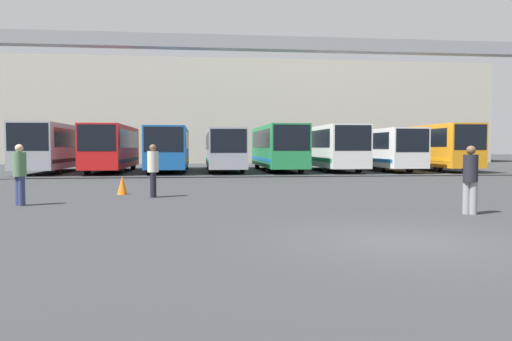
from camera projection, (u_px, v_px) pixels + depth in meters
The scene contains 15 objects.
ground_plane at pixel (403, 241), 9.39m from camera, with size 200.00×200.00×0.00m, color #2D3033.
building_backdrop at pixel (231, 114), 58.41m from camera, with size 57.79×12.00×11.10m.
overhead_gantry at pixel (269, 58), 26.88m from camera, with size 36.38×0.80×7.66m.
bus_slot_0 at pixel (53, 145), 34.33m from camera, with size 2.61×10.41×3.27m.
bus_slot_1 at pixel (112, 146), 34.88m from camera, with size 2.48×10.60×3.20m.
bus_slot_2 at pixel (169, 147), 35.84m from camera, with size 2.61×11.61×3.08m.
bus_slot_3 at pixel (224, 147), 36.25m from camera, with size 2.46×11.52×2.97m.
bus_slot_4 at pixel (277, 145), 36.72m from camera, with size 2.56×11.57×3.25m.
bus_slot_5 at pixel (331, 145), 36.62m from camera, with size 2.62×10.45×3.24m.
bus_slot_6 at pixel (378, 147), 38.09m from camera, with size 2.44×12.48×3.03m.
bus_slot_7 at pixel (433, 145), 37.53m from camera, with size 2.46×10.46×3.33m.
pedestrian_near_center at pixel (153, 169), 17.43m from camera, with size 0.39×0.39×1.86m.
pedestrian_far_center at pixel (470, 178), 13.05m from camera, with size 0.37×0.37×1.80m.
pedestrian_mid_left at pixel (20, 173), 14.98m from camera, with size 0.38×0.38×1.85m.
traffic_cone at pixel (122, 185), 18.48m from camera, with size 0.38×0.38×0.70m.
Camera 1 is at (-3.84, -8.93, 1.78)m, focal length 35.00 mm.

